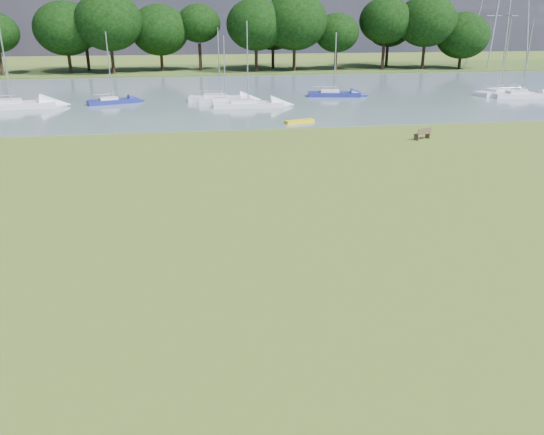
{
  "coord_description": "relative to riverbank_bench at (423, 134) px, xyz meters",
  "views": [
    {
      "loc": [
        -4.15,
        -19.69,
        8.53
      ],
      "look_at": [
        -1.45,
        -2.0,
        1.69
      ],
      "focal_mm": 35.0,
      "sensor_mm": 36.0,
      "label": 1
    }
  ],
  "objects": [
    {
      "name": "ground",
      "position": [
        -12.59,
        -16.61,
        -0.43
      ],
      "size": [
        220.0,
        220.0,
        0.0
      ],
      "primitive_type": "plane",
      "color": "olive"
    },
    {
      "name": "river",
      "position": [
        -12.59,
        25.39,
        -0.43
      ],
      "size": [
        220.0,
        40.0,
        0.1
      ],
      "primitive_type": "cube",
      "color": "slate",
      "rests_on": "ground"
    },
    {
      "name": "far_bank",
      "position": [
        -12.59,
        55.39,
        -0.43
      ],
      "size": [
        220.0,
        20.0,
        0.4
      ],
      "primitive_type": "cube",
      "color": "#4C6626",
      "rests_on": "ground"
    },
    {
      "name": "riverbank_bench",
      "position": [
        0.0,
        0.0,
        0.0
      ],
      "size": [
        1.43,
        0.95,
        0.85
      ],
      "rotation": [
        0.0,
        0.0,
        0.43
      ],
      "color": "brown",
      "rests_on": "ground"
    },
    {
      "name": "kayak",
      "position": [
        -7.72,
        7.39,
        -0.25
      ],
      "size": [
        2.65,
        1.38,
        0.26
      ],
      "primitive_type": "cube",
      "rotation": [
        0.0,
        0.0,
        0.32
      ],
      "color": "yellow",
      "rests_on": "river"
    },
    {
      "name": "tree_line",
      "position": [
        -25.5,
        51.39,
        6.26
      ],
      "size": [
        117.18,
        9.23,
        11.18
      ],
      "color": "black",
      "rests_on": "far_bank"
    },
    {
      "name": "sailboat_1",
      "position": [
        -0.9,
        22.1,
        0.05
      ],
      "size": [
        6.0,
        2.69,
        6.78
      ],
      "rotation": [
        0.0,
        0.0,
        -0.19
      ],
      "color": "navy",
      "rests_on": "river"
    },
    {
      "name": "sailboat_2",
      "position": [
        18.39,
        20.8,
        0.05
      ],
      "size": [
        7.3,
        4.46,
        8.19
      ],
      "rotation": [
        0.0,
        0.0,
        0.38
      ],
      "color": "silver",
      "rests_on": "river"
    },
    {
      "name": "sailboat_4",
      "position": [
        -13.69,
        20.49,
        0.06
      ],
      "size": [
        6.69,
        2.58,
        7.36
      ],
      "rotation": [
        0.0,
        0.0,
        -0.12
      ],
      "color": "silver",
      "rests_on": "river"
    },
    {
      "name": "sailboat_5",
      "position": [
        19.25,
        18.09,
        0.08
      ],
      "size": [
        6.34,
        2.21,
        8.2
      ],
      "rotation": [
        0.0,
        0.0,
        -0.08
      ],
      "color": "silver",
      "rests_on": "river"
    },
    {
      "name": "sailboat_6",
      "position": [
        -34.0,
        19.05,
        0.13
      ],
      "size": [
        8.22,
        2.97,
        9.54
      ],
      "rotation": [
        0.0,
        0.0,
        0.09
      ],
      "color": "silver",
      "rests_on": "river"
    },
    {
      "name": "sailboat_7",
      "position": [
        -24.64,
        20.41,
        0.05
      ],
      "size": [
        5.16,
        2.97,
        7.0
      ],
      "rotation": [
        0.0,
        0.0,
        0.34
      ],
      "color": "navy",
      "rests_on": "river"
    },
    {
      "name": "sailboat_8",
      "position": [
        -11.18,
        16.3,
        0.05
      ],
      "size": [
        6.93,
        2.18,
        8.02
      ],
      "rotation": [
        0.0,
        0.0,
        -0.04
      ],
      "color": "silver",
      "rests_on": "river"
    },
    {
      "name": "sailboat_9",
      "position": [
        -13.28,
        17.99,
        0.05
      ],
      "size": [
        5.37,
        2.23,
        6.67
      ],
      "rotation": [
        0.0,
        0.0,
        -0.15
      ],
      "color": "silver",
      "rests_on": "river"
    }
  ]
}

